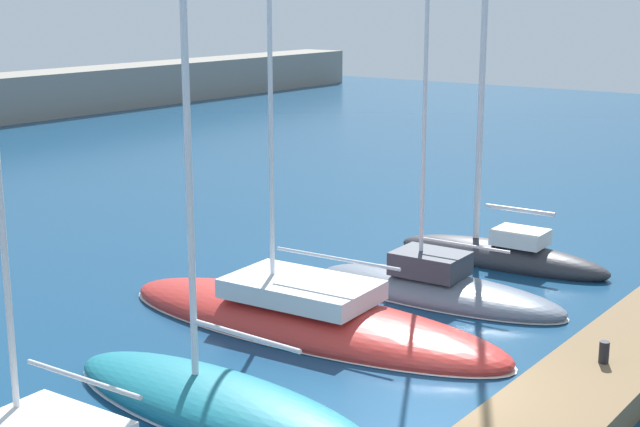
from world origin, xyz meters
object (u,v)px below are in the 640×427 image
sailboat_red_fourth (307,318)px  dock_bollard (604,352)px  sailboat_slate_fifth (437,287)px  sailboat_charcoal_sixth (501,248)px  sailboat_teal_third (216,399)px

sailboat_red_fourth → dock_bollard: sailboat_red_fourth is taller
sailboat_slate_fifth → sailboat_charcoal_sixth: 3.82m
sailboat_red_fourth → sailboat_charcoal_sixth: sailboat_red_fourth is taller
sailboat_slate_fifth → dock_bollard: (-3.19, -5.55, 0.54)m
sailboat_slate_fifth → dock_bollard: bearing=147.8°
sailboat_charcoal_sixth → dock_bollard: bearing=126.6°
sailboat_teal_third → sailboat_charcoal_sixth: size_ratio=1.12×
sailboat_charcoal_sixth → dock_bollard: 8.95m
sailboat_teal_third → sailboat_slate_fifth: bearing=-88.4°
sailboat_slate_fifth → sailboat_red_fourth: bearing=68.5°
sailboat_slate_fifth → sailboat_teal_third: bearing=88.2°
sailboat_red_fourth → sailboat_slate_fifth: 4.04m
sailboat_teal_third → sailboat_slate_fifth: 8.46m
sailboat_teal_third → sailboat_charcoal_sixth: (12.27, 0.12, 0.21)m
sailboat_slate_fifth → dock_bollard: sailboat_slate_fifth is taller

